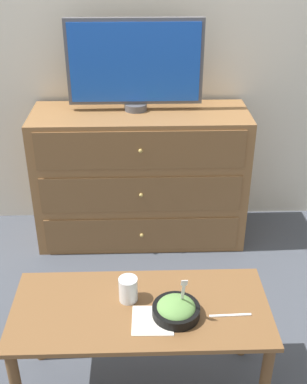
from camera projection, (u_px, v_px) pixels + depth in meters
name	position (u px, v px, depth m)	size (l,w,h in m)	color
ground_plane	(132.00, 214.00, 3.44)	(12.00, 12.00, 0.00)	#474C56
wall_back	(128.00, 24.00, 2.83)	(12.00, 0.05, 2.60)	silver
dresser	(141.00, 177.00, 3.01)	(1.28, 0.47, 0.85)	olive
tv	(135.00, 64.00, 2.71)	(0.77, 0.13, 0.52)	#515156
coffee_table	(141.00, 321.00, 1.95)	(1.03, 0.46, 0.48)	brown
takeout_bowl	(176.00, 309.00, 1.86)	(0.19, 0.19, 0.20)	black
drink_cup	(128.00, 291.00, 1.93)	(0.08, 0.08, 0.10)	beige
napkin	(153.00, 320.00, 1.85)	(0.16, 0.16, 0.00)	silver
knife	(230.00, 315.00, 1.87)	(0.17, 0.02, 0.01)	white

